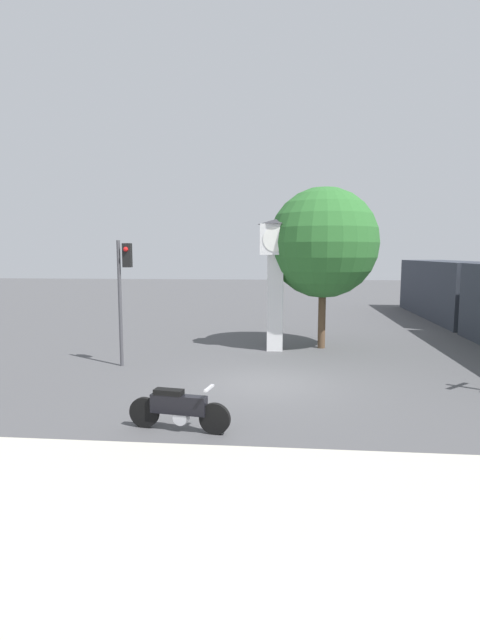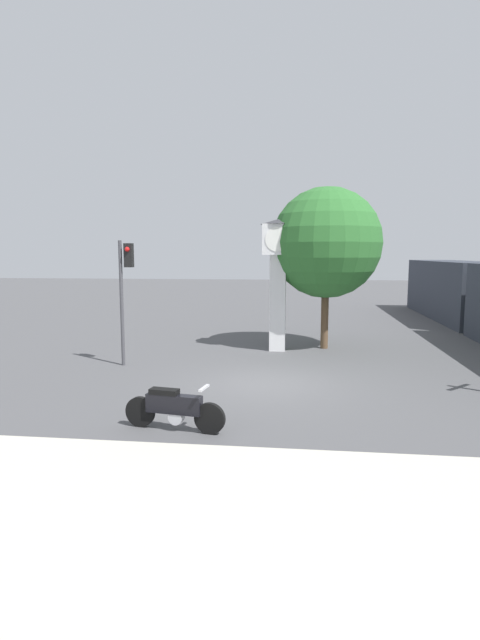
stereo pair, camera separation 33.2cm
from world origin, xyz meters
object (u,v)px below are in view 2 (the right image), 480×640
at_px(motorcycle, 174,408).
at_px(clock_tower, 278,264).
at_px(street_tree, 326,243).
at_px(traffic_light, 125,280).

relative_size(motorcycle, clock_tower, 0.45).
height_order(motorcycle, street_tree, street_tree).
distance_m(motorcycle, street_tree, 11.36).
xyz_separation_m(clock_tower, street_tree, (1.88, 0.63, 0.83)).
bearing_deg(street_tree, motorcycle, -110.20).
xyz_separation_m(clock_tower, traffic_light, (-5.02, -3.37, -0.48)).
relative_size(clock_tower, street_tree, 0.80).
distance_m(traffic_light, street_tree, 8.09).
bearing_deg(traffic_light, clock_tower, 33.83).
relative_size(motorcycle, traffic_light, 0.54).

